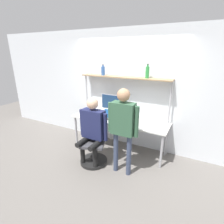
% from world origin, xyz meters
% --- Properties ---
extents(ground_plane, '(12.00, 12.00, 0.00)m').
position_xyz_m(ground_plane, '(0.00, 0.00, 0.00)').
color(ground_plane, slate).
extents(wall_back, '(8.00, 0.06, 2.70)m').
position_xyz_m(wall_back, '(0.00, 0.73, 1.35)').
color(wall_back, silver).
rests_on(wall_back, ground_plane).
extents(desk, '(2.19, 0.68, 0.76)m').
position_xyz_m(desk, '(0.00, 0.36, 0.69)').
color(desk, silver).
rests_on(desk, ground_plane).
extents(shelf_unit, '(2.08, 0.25, 1.68)m').
position_xyz_m(shelf_unit, '(0.00, 0.57, 1.46)').
color(shelf_unit, '#997A56').
rests_on(shelf_unit, ground_plane).
extents(monitor, '(0.61, 0.19, 0.49)m').
position_xyz_m(monitor, '(-0.26, 0.56, 1.04)').
color(monitor, '#B7B7BC').
rests_on(monitor, desk).
extents(laptop, '(0.29, 0.23, 0.22)m').
position_xyz_m(laptop, '(-0.24, 0.26, 0.82)').
color(laptop, silver).
rests_on(laptop, desk).
extents(cell_phone, '(0.07, 0.15, 0.01)m').
position_xyz_m(cell_phone, '(0.00, 0.19, 0.76)').
color(cell_phone, '#264C8C').
rests_on(cell_phone, desk).
extents(office_chair, '(0.59, 0.59, 0.93)m').
position_xyz_m(office_chair, '(-0.25, -0.34, 0.29)').
color(office_chair, black).
rests_on(office_chair, ground_plane).
extents(person_seated, '(0.62, 0.47, 1.39)m').
position_xyz_m(person_seated, '(-0.23, -0.38, 0.82)').
color(person_seated, black).
rests_on(person_seated, ground_plane).
extents(person_standing, '(0.58, 0.22, 1.63)m').
position_xyz_m(person_standing, '(0.42, -0.39, 1.04)').
color(person_standing, '#38425B').
rests_on(person_standing, ground_plane).
extents(bottle_green, '(0.08, 0.08, 0.29)m').
position_xyz_m(bottle_green, '(0.51, 0.57, 1.80)').
color(bottle_green, '#2D8C3F').
rests_on(bottle_green, shelf_unit).
extents(bottle_blue, '(0.08, 0.08, 0.24)m').
position_xyz_m(bottle_blue, '(-0.53, 0.57, 1.78)').
color(bottle_blue, '#335999').
rests_on(bottle_blue, shelf_unit).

